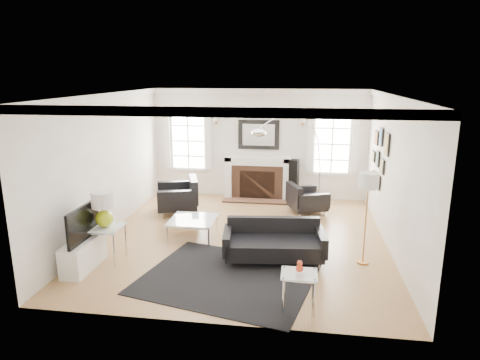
% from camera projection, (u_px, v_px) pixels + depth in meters
% --- Properties ---
extents(floor, '(6.00, 6.00, 0.00)m').
position_uv_depth(floor, '(243.00, 238.00, 8.47)').
color(floor, olive).
rests_on(floor, ground).
extents(back_wall, '(5.50, 0.04, 2.80)m').
position_uv_depth(back_wall, '(259.00, 144.00, 11.01)').
color(back_wall, white).
rests_on(back_wall, floor).
extents(front_wall, '(5.50, 0.04, 2.80)m').
position_uv_depth(front_wall, '(210.00, 222.00, 5.25)').
color(front_wall, white).
rests_on(front_wall, floor).
extents(left_wall, '(0.04, 6.00, 2.80)m').
position_uv_depth(left_wall, '(106.00, 165.00, 8.51)').
color(left_wall, white).
rests_on(left_wall, floor).
extents(right_wall, '(0.04, 6.00, 2.80)m').
position_uv_depth(right_wall, '(393.00, 174.00, 7.75)').
color(right_wall, white).
rests_on(right_wall, floor).
extents(ceiling, '(5.50, 6.00, 0.02)m').
position_uv_depth(ceiling, '(243.00, 94.00, 7.79)').
color(ceiling, white).
rests_on(ceiling, back_wall).
extents(crown_molding, '(5.50, 6.00, 0.12)m').
position_uv_depth(crown_molding, '(243.00, 98.00, 7.80)').
color(crown_molding, white).
rests_on(crown_molding, back_wall).
extents(fireplace, '(1.70, 0.69, 1.11)m').
position_uv_depth(fireplace, '(258.00, 178.00, 11.01)').
color(fireplace, white).
rests_on(fireplace, floor).
extents(mantel_mirror, '(1.05, 0.07, 0.75)m').
position_uv_depth(mantel_mirror, '(259.00, 135.00, 10.90)').
color(mantel_mirror, black).
rests_on(mantel_mirror, back_wall).
extents(window_left, '(1.24, 0.15, 1.62)m').
position_uv_depth(window_left, '(188.00, 141.00, 11.20)').
color(window_left, white).
rests_on(window_left, back_wall).
extents(window_right, '(1.24, 0.15, 1.62)m').
position_uv_depth(window_right, '(332.00, 144.00, 10.69)').
color(window_right, white).
rests_on(window_right, back_wall).
extents(gallery_wall, '(0.04, 1.73, 1.29)m').
position_uv_depth(gallery_wall, '(379.00, 154.00, 8.96)').
color(gallery_wall, black).
rests_on(gallery_wall, right_wall).
extents(tv_unit, '(0.35, 1.00, 1.09)m').
position_uv_depth(tv_unit, '(83.00, 250.00, 7.09)').
color(tv_unit, white).
rests_on(tv_unit, floor).
extents(area_rug, '(3.05, 2.73, 0.01)m').
position_uv_depth(area_rug, '(228.00, 278.00, 6.82)').
color(area_rug, black).
rests_on(area_rug, floor).
extents(sofa, '(1.82, 0.99, 0.57)m').
position_uv_depth(sofa, '(274.00, 243.00, 7.44)').
color(sofa, black).
rests_on(sofa, floor).
extents(armchair_left, '(1.16, 1.23, 0.68)m').
position_uv_depth(armchair_left, '(180.00, 197.00, 9.94)').
color(armchair_left, black).
rests_on(armchair_left, floor).
extents(armchair_right, '(1.03, 1.08, 0.58)m').
position_uv_depth(armchair_right, '(305.00, 200.00, 9.91)').
color(armchair_right, black).
rests_on(armchair_right, floor).
extents(coffee_table, '(0.88, 0.88, 0.39)m').
position_uv_depth(coffee_table, '(193.00, 221.00, 8.40)').
color(coffee_table, silver).
rests_on(coffee_table, floor).
extents(side_table_left, '(0.57, 0.57, 0.62)m').
position_uv_depth(side_table_left, '(106.00, 233.00, 7.34)').
color(side_table_left, silver).
rests_on(side_table_left, floor).
extents(nesting_table, '(0.49, 0.41, 0.54)m').
position_uv_depth(nesting_table, '(299.00, 281.00, 5.82)').
color(nesting_table, silver).
rests_on(nesting_table, floor).
extents(gourd_lamp, '(0.39, 0.39, 0.62)m').
position_uv_depth(gourd_lamp, '(103.00, 207.00, 7.23)').
color(gourd_lamp, '#B5C819').
rests_on(gourd_lamp, side_table_left).
extents(orange_vase, '(0.11, 0.11, 0.17)m').
position_uv_depth(orange_vase, '(300.00, 267.00, 5.77)').
color(orange_vase, red).
rests_on(orange_vase, nesting_table).
extents(arc_floor_lamp, '(1.72, 1.59, 2.43)m').
position_uv_depth(arc_floor_lamp, '(291.00, 155.00, 9.99)').
color(arc_floor_lamp, white).
rests_on(arc_floor_lamp, floor).
extents(stick_floor_lamp, '(0.32, 0.32, 1.60)m').
position_uv_depth(stick_floor_lamp, '(369.00, 185.00, 7.02)').
color(stick_floor_lamp, '#C58344').
rests_on(stick_floor_lamp, floor).
extents(speaker_tower, '(0.26, 0.26, 1.09)m').
position_uv_depth(speaker_tower, '(294.00, 181.00, 10.75)').
color(speaker_tower, black).
rests_on(speaker_tower, floor).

